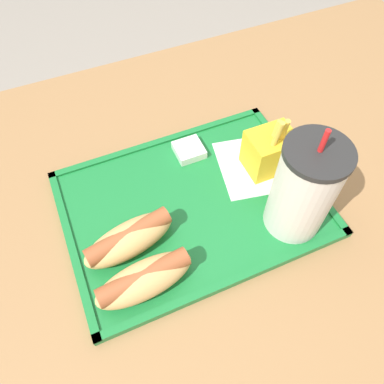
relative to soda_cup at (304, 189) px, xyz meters
The scene contains 9 objects.
ground_plane 0.84m from the soda_cup, 41.46° to the right, with size 8.00×8.00×0.00m, color gray.
dining_table 0.49m from the soda_cup, 41.46° to the right, with size 1.41×0.82×0.74m.
food_tray 0.18m from the soda_cup, 35.06° to the right, with size 0.41×0.30×0.01m.
paper_napkin 0.14m from the soda_cup, 97.52° to the right, with size 0.17×0.16×0.00m.
soda_cup is the anchor object (origin of this frame).
hot_dog_far 0.25m from the soda_cup, ahead, with size 0.15×0.07×0.05m.
hot_dog_near 0.26m from the soda_cup, 12.52° to the right, with size 0.15×0.08×0.05m.
fries_carton 0.12m from the soda_cup, 99.58° to the right, with size 0.08×0.06×0.12m.
sauce_cup_mayo 0.23m from the soda_cup, 64.08° to the right, with size 0.05×0.05×0.02m.
Camera 1 is at (0.15, 0.32, 1.26)m, focal length 35.00 mm.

